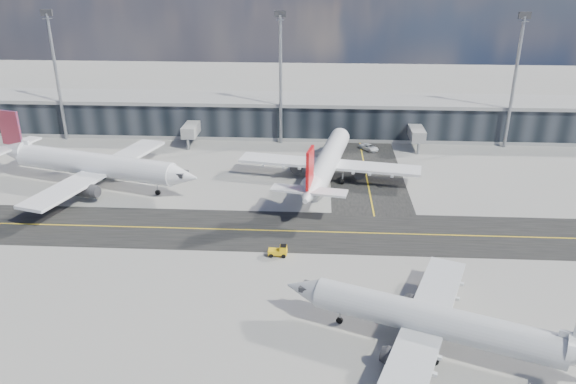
# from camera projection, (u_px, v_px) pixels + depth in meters

# --- Properties ---
(ground) EXTENTS (300.00, 300.00, 0.00)m
(ground) POSITION_uv_depth(u_px,v_px,m) (259.00, 242.00, 83.78)
(ground) COLOR gray
(ground) RESTS_ON ground
(taxiway_lanes) EXTENTS (180.00, 63.00, 0.03)m
(taxiway_lanes) POSITION_uv_depth(u_px,v_px,m) (289.00, 213.00, 93.43)
(taxiway_lanes) COLOR black
(taxiway_lanes) RESTS_ON ground
(terminal_concourse) EXTENTS (152.00, 19.80, 8.80)m
(terminal_concourse) POSITION_uv_depth(u_px,v_px,m) (283.00, 117.00, 132.64)
(terminal_concourse) COLOR black
(terminal_concourse) RESTS_ON ground
(floodlight_masts) EXTENTS (102.50, 0.70, 28.90)m
(floodlight_masts) POSITION_uv_depth(u_px,v_px,m) (281.00, 74.00, 121.77)
(floodlight_masts) COLOR gray
(floodlight_masts) RESTS_ON ground
(airliner_af) EXTENTS (42.38, 36.49, 12.75)m
(airliner_af) POSITION_uv_depth(u_px,v_px,m) (92.00, 164.00, 102.70)
(airliner_af) COLOR white
(airliner_af) RESTS_ON ground
(airliner_redtail) EXTENTS (34.68, 40.46, 12.01)m
(airliner_redtail) POSITION_uv_depth(u_px,v_px,m) (327.00, 162.00, 104.41)
(airliner_redtail) COLOR white
(airliner_redtail) RESTS_ON ground
(airliner_near) EXTENTS (34.15, 29.53, 10.48)m
(airliner_near) POSITION_uv_depth(u_px,v_px,m) (439.00, 322.00, 59.92)
(airliner_near) COLOR #B8BBBD
(airliner_near) RESTS_ON ground
(baggage_tug) EXTENTS (2.72, 1.45, 1.68)m
(baggage_tug) POSITION_uv_depth(u_px,v_px,m) (279.00, 251.00, 79.69)
(baggage_tug) COLOR yellow
(baggage_tug) RESTS_ON ground
(service_van) EXTENTS (4.64, 5.06, 1.31)m
(service_van) POSITION_uv_depth(u_px,v_px,m) (369.00, 147.00, 122.91)
(service_van) COLOR white
(service_van) RESTS_ON ground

